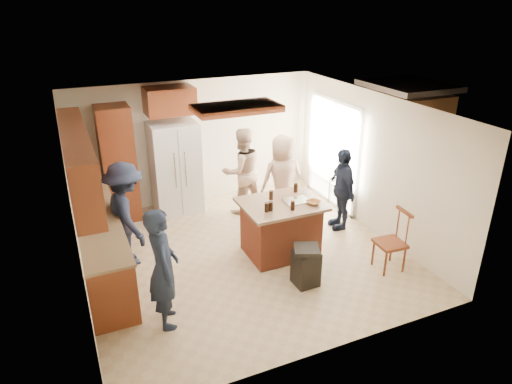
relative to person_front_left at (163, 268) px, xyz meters
name	(u,v)px	position (x,y,z in m)	size (l,w,h in m)	color
room_shell	(394,145)	(5.95, 2.82, 0.04)	(8.00, 5.20, 5.00)	tan
person_front_left	(163,268)	(0.00, 0.00, 0.00)	(0.61, 0.44, 1.66)	#1A2234
person_behind_left	(242,171)	(2.18, 2.70, 0.03)	(0.83, 0.51, 1.71)	tan
person_behind_right	(283,179)	(2.73, 2.05, 0.01)	(0.83, 0.54, 1.69)	tan
person_side_right	(342,189)	(3.59, 1.37, -0.07)	(0.90, 0.46, 1.53)	#192033
person_counter	(127,214)	(-0.17, 1.71, 0.02)	(1.10, 0.51, 1.70)	#191F32
left_cabinetry	(93,218)	(-0.67, 1.58, 0.12)	(0.64, 3.00, 2.30)	maroon
back_wall_units	(131,148)	(0.24, 3.38, 0.55)	(1.80, 0.60, 2.45)	maroon
refrigerator	(176,168)	(1.02, 3.30, 0.07)	(0.90, 0.76, 1.80)	white
kitchen_island	(281,228)	(2.16, 0.97, -0.36)	(1.28, 1.03, 0.93)	brown
island_items	(294,201)	(2.33, 0.86, 0.14)	(0.98, 0.71, 0.15)	silver
trash_bin	(306,266)	(2.10, 0.01, -0.51)	(0.47, 0.47, 0.63)	black
spindle_chair	(391,243)	(3.53, -0.15, -0.38)	(0.45, 0.45, 0.99)	maroon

